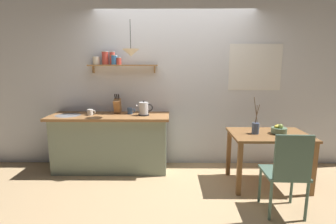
{
  "coord_description": "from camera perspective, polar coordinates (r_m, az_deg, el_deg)",
  "views": [
    {
      "loc": [
        -0.06,
        -3.56,
        1.66
      ],
      "look_at": [
        -0.1,
        0.25,
        0.95
      ],
      "focal_mm": 27.48,
      "sensor_mm": 36.0,
      "label": 1
    }
  ],
  "objects": [
    {
      "name": "ground_plane",
      "position": [
        3.93,
        1.47,
        -14.44
      ],
      "size": [
        14.0,
        14.0,
        0.0
      ],
      "primitive_type": "plane",
      "color": "tan"
    },
    {
      "name": "back_wall",
      "position": [
        4.23,
        4.23,
        6.35
      ],
      "size": [
        6.8,
        0.11,
        2.7
      ],
      "color": "silver",
      "rests_on": "ground_plane"
    },
    {
      "name": "kitchen_counter",
      "position": [
        4.17,
        -12.55,
        -6.54
      ],
      "size": [
        1.83,
        0.63,
        0.89
      ],
      "color": "gray",
      "rests_on": "ground_plane"
    },
    {
      "name": "wall_shelf",
      "position": [
        4.15,
        -11.92,
        10.86
      ],
      "size": [
        1.08,
        0.2,
        0.34
      ],
      "color": "tan"
    },
    {
      "name": "dining_table",
      "position": [
        3.79,
        21.46,
        -6.17
      ],
      "size": [
        1.04,
        0.71,
        0.73
      ],
      "color": "brown",
      "rests_on": "ground_plane"
    },
    {
      "name": "dining_chair_near",
      "position": [
        3.13,
        24.92,
        -11.58
      ],
      "size": [
        0.45,
        0.44,
        0.96
      ],
      "color": "#4C6B5B",
      "rests_on": "ground_plane"
    },
    {
      "name": "fruit_bowl",
      "position": [
        3.78,
        23.38,
        -3.63
      ],
      "size": [
        0.2,
        0.2,
        0.14
      ],
      "color": "slate",
      "rests_on": "dining_table"
    },
    {
      "name": "twig_vase",
      "position": [
        3.67,
        18.83,
        -3.31
      ],
      "size": [
        0.09,
        0.09,
        0.5
      ],
      "color": "#475675",
      "rests_on": "dining_table"
    },
    {
      "name": "electric_kettle",
      "position": [
        3.92,
        -5.37,
        0.69
      ],
      "size": [
        0.25,
        0.17,
        0.23
      ],
      "color": "black",
      "rests_on": "kitchen_counter"
    },
    {
      "name": "knife_block",
      "position": [
        4.13,
        -11.16,
        1.37
      ],
      "size": [
        0.1,
        0.18,
        0.31
      ],
      "color": "#9E6B3D",
      "rests_on": "kitchen_counter"
    },
    {
      "name": "coffee_mug_by_sink",
      "position": [
        4.1,
        -16.84,
        -0.05
      ],
      "size": [
        0.13,
        0.09,
        0.09
      ],
      "color": "white",
      "rests_on": "kitchen_counter"
    },
    {
      "name": "coffee_mug_spare",
      "position": [
        4.07,
        -8.39,
        0.26
      ],
      "size": [
        0.12,
        0.08,
        0.1
      ],
      "color": "#3D5B89",
      "rests_on": "kitchen_counter"
    },
    {
      "name": "pendant_lamp",
      "position": [
        3.76,
        -8.25,
        12.92
      ],
      "size": [
        0.24,
        0.24,
        0.5
      ],
      "color": "black"
    }
  ]
}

